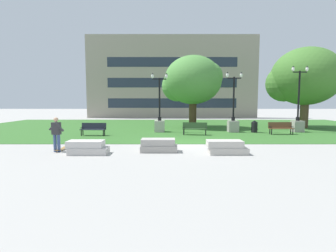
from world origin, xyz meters
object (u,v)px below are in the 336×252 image
object	(u,v)px
park_bench_far_left	(194,128)
trash_bin	(253,126)
skateboard	(60,149)
concrete_block_right	(225,147)
lamp_post_right	(232,120)
lamp_post_left	(297,119)
park_bench_near_left	(92,128)
lamp_post_center	(159,120)
park_bench_near_right	(280,127)
concrete_block_left	(158,145)
concrete_block_center	(86,148)
person_skateboarder	(55,132)

from	to	relation	value
park_bench_far_left	trash_bin	size ratio (longest dim) A/B	1.93
park_bench_far_left	skateboard	bearing A→B (deg)	-140.13
concrete_block_right	park_bench_far_left	xyz separation A→B (m)	(-0.80, 6.91, 0.23)
lamp_post_right	lamp_post_left	distance (m)	5.21
trash_bin	park_bench_near_left	bearing A→B (deg)	-171.42
lamp_post_right	lamp_post_center	world-z (taller)	lamp_post_right
skateboard	lamp_post_left	bearing A→B (deg)	26.77
concrete_block_right	park_bench_near_right	size ratio (longest dim) A/B	1.04
park_bench_near_right	concrete_block_left	bearing A→B (deg)	-143.14
park_bench_near_right	skateboard	bearing A→B (deg)	-154.93
skateboard	park_bench_near_right	world-z (taller)	park_bench_near_right
lamp_post_center	lamp_post_left	xyz separation A→B (m)	(11.13, -0.06, 0.09)
park_bench_far_left	park_bench_near_right	bearing A→B (deg)	2.80
concrete_block_right	park_bench_far_left	bearing A→B (deg)	96.57
concrete_block_center	lamp_post_left	bearing A→B (deg)	31.67
concrete_block_center	park_bench_near_right	xyz separation A→B (m)	(12.27, 7.28, 0.23)
lamp_post_right	lamp_post_left	xyz separation A→B (m)	(5.21, 0.05, 0.08)
concrete_block_center	skateboard	world-z (taller)	concrete_block_center
concrete_block_right	skateboard	distance (m)	8.22
concrete_block_left	person_skateboarder	bearing A→B (deg)	-179.34
skateboard	person_skateboarder	bearing A→B (deg)	-105.37
concrete_block_left	trash_bin	distance (m)	10.74
concrete_block_left	park_bench_far_left	world-z (taller)	park_bench_far_left
park_bench_near_left	person_skateboarder	bearing A→B (deg)	-90.78
park_bench_near_left	lamp_post_left	xyz separation A→B (m)	(15.85, 2.21, 0.54)
concrete_block_center	trash_bin	bearing A→B (deg)	38.35
lamp_post_center	trash_bin	size ratio (longest dim) A/B	4.91
skateboard	concrete_block_right	bearing A→B (deg)	-5.19
park_bench_near_right	lamp_post_center	bearing A→B (deg)	170.20
lamp_post_right	trash_bin	size ratio (longest dim) A/B	4.99
skateboard	lamp_post_center	world-z (taller)	lamp_post_center
concrete_block_right	trash_bin	distance (m)	9.33
concrete_block_right	lamp_post_left	world-z (taller)	lamp_post_left
concrete_block_left	skateboard	xyz separation A→B (m)	(-4.94, 0.21, -0.22)
concrete_block_left	park_bench_near_right	distance (m)	11.15
concrete_block_center	lamp_post_center	distance (m)	9.42
concrete_block_left	lamp_post_center	xyz separation A→B (m)	(-0.21, 8.27, 0.68)
person_skateboarder	lamp_post_center	world-z (taller)	lamp_post_center
concrete_block_right	lamp_post_right	size ratio (longest dim) A/B	0.40
person_skateboarder	park_bench_near_left	distance (m)	6.07
park_bench_near_right	park_bench_far_left	bearing A→B (deg)	-177.20
concrete_block_center	park_bench_near_left	bearing A→B (deg)	103.53
lamp_post_right	lamp_post_left	bearing A→B (deg)	0.54
concrete_block_center	lamp_post_right	xyz separation A→B (m)	(9.05, 8.75, 0.69)
lamp_post_center	person_skateboarder	bearing A→B (deg)	-119.96
concrete_block_center	park_bench_far_left	xyz separation A→B (m)	(5.79, 6.97, 0.23)
park_bench_near_right	lamp_post_center	distance (m)	9.28
concrete_block_right	park_bench_near_right	xyz separation A→B (m)	(5.68, 7.23, 0.23)
park_bench_far_left	lamp_post_left	bearing A→B (deg)	12.20
concrete_block_center	person_skateboarder	distance (m)	1.87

